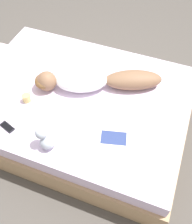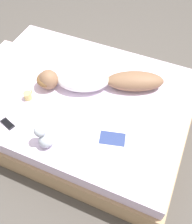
{
  "view_description": "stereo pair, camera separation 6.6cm",
  "coord_description": "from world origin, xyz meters",
  "px_view_note": "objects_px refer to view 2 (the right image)",
  "views": [
    {
      "loc": [
        -1.6,
        -0.81,
        2.45
      ],
      "look_at": [
        -0.18,
        -0.27,
        0.5
      ],
      "focal_mm": 42.0,
      "sensor_mm": 36.0,
      "label": 1
    },
    {
      "loc": [
        -1.57,
        -0.87,
        2.45
      ],
      "look_at": [
        -0.18,
        -0.27,
        0.5
      ],
      "focal_mm": 42.0,
      "sensor_mm": 36.0,
      "label": 2
    }
  ],
  "objects_px": {
    "coffee_mug": "(28,95)",
    "cell_phone": "(7,124)",
    "open_magazine": "(111,149)",
    "person": "(95,80)"
  },
  "relations": [
    {
      "from": "person",
      "to": "open_magazine",
      "type": "bearing_deg",
      "value": -169.05
    },
    {
      "from": "open_magazine",
      "to": "cell_phone",
      "type": "relative_size",
      "value": 3.02
    },
    {
      "from": "person",
      "to": "cell_phone",
      "type": "height_order",
      "value": "person"
    },
    {
      "from": "coffee_mug",
      "to": "cell_phone",
      "type": "distance_m",
      "value": 0.35
    },
    {
      "from": "person",
      "to": "coffee_mug",
      "type": "relative_size",
      "value": 11.14
    },
    {
      "from": "open_magazine",
      "to": "cell_phone",
      "type": "height_order",
      "value": "same"
    },
    {
      "from": "coffee_mug",
      "to": "cell_phone",
      "type": "xyz_separation_m",
      "value": [
        -0.35,
        0.01,
        -0.04
      ]
    },
    {
      "from": "person",
      "to": "cell_phone",
      "type": "distance_m",
      "value": 0.95
    },
    {
      "from": "cell_phone",
      "to": "coffee_mug",
      "type": "bearing_deg",
      "value": 17.18
    },
    {
      "from": "coffee_mug",
      "to": "cell_phone",
      "type": "relative_size",
      "value": 0.69
    }
  ]
}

